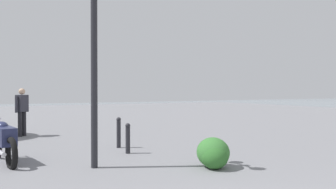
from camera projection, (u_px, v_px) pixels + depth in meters
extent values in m
cylinder|color=#232328|center=(94.00, 64.00, 7.10)|extent=(0.14, 0.14, 4.40)
torus|color=black|center=(11.00, 154.00, 7.09)|extent=(0.73, 0.24, 0.72)
cube|color=#23284C|center=(4.00, 135.00, 7.61)|extent=(1.14, 0.50, 0.40)
ellipsoid|color=#23284C|center=(2.00, 127.00, 7.79)|extent=(0.48, 0.35, 0.24)
cylinder|color=silver|center=(1.00, 153.00, 7.22)|extent=(0.56, 0.18, 0.09)
cylinder|color=black|center=(20.00, 124.00, 11.89)|extent=(0.14, 0.14, 0.90)
cylinder|color=black|center=(24.00, 123.00, 12.07)|extent=(0.14, 0.14, 0.90)
cube|color=#2D2D38|center=(22.00, 103.00, 11.97)|extent=(0.45, 0.46, 0.60)
sphere|color=tan|center=(22.00, 91.00, 11.97)|extent=(0.22, 0.22, 0.22)
cylinder|color=#2D2D38|center=(16.00, 104.00, 11.73)|extent=(0.10, 0.10, 0.58)
cylinder|color=#2D2D38|center=(27.00, 104.00, 12.22)|extent=(0.10, 0.10, 0.58)
cylinder|color=#232328|center=(128.00, 140.00, 8.74)|extent=(0.12, 0.12, 0.68)
sphere|color=#232328|center=(128.00, 126.00, 8.73)|extent=(0.13, 0.13, 0.13)
cylinder|color=#232328|center=(119.00, 134.00, 9.60)|extent=(0.12, 0.12, 0.77)
sphere|color=#232328|center=(119.00, 119.00, 9.59)|extent=(0.13, 0.13, 0.13)
ellipsoid|color=#2D6628|center=(214.00, 156.00, 7.01)|extent=(0.61, 0.55, 0.52)
ellipsoid|color=#387533|center=(213.00, 152.00, 7.15)|extent=(0.75, 0.68, 0.64)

